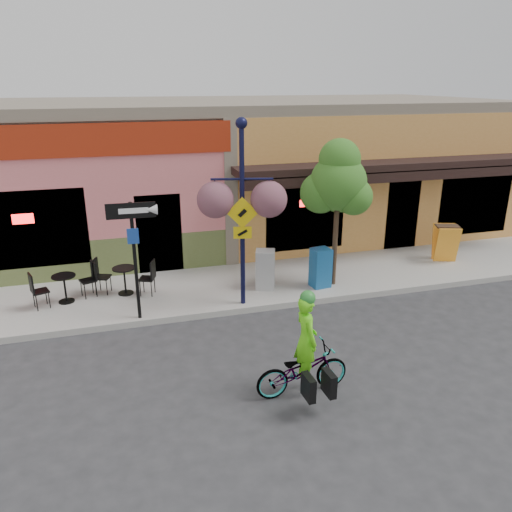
% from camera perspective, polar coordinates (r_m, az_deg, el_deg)
% --- Properties ---
extents(ground, '(90.00, 90.00, 0.00)m').
position_cam_1_polar(ground, '(11.68, 6.03, -6.77)').
color(ground, '#2D2D30').
rests_on(ground, ground).
extents(sidewalk, '(24.00, 3.00, 0.15)m').
position_cam_1_polar(sidewalk, '(13.35, 2.87, -2.84)').
color(sidewalk, '#9E9B93').
rests_on(sidewalk, ground).
extents(curb, '(24.00, 0.12, 0.15)m').
position_cam_1_polar(curb, '(12.11, 5.07, -5.35)').
color(curb, '#A8A59E').
rests_on(curb, ground).
extents(building, '(18.20, 8.20, 4.50)m').
position_cam_1_polar(building, '(17.87, -2.76, 10.18)').
color(building, '#DC6D70').
rests_on(building, ground).
extents(bicycle, '(1.70, 0.66, 0.88)m').
position_cam_1_polar(bicycle, '(8.83, 5.31, -12.85)').
color(bicycle, maroon).
rests_on(bicycle, ground).
extents(cyclist_rider, '(0.40, 0.59, 1.56)m').
position_cam_1_polar(cyclist_rider, '(8.67, 5.69, -10.89)').
color(cyclist_rider, '#62E618').
rests_on(cyclist_rider, ground).
extents(lamp_post, '(1.45, 0.85, 4.28)m').
position_cam_1_polar(lamp_post, '(11.15, -1.58, 4.64)').
color(lamp_post, black).
rests_on(lamp_post, sidewalk).
extents(one_way_sign, '(1.02, 0.26, 2.63)m').
position_cam_1_polar(one_way_sign, '(10.97, -13.64, -0.69)').
color(one_way_sign, black).
rests_on(one_way_sign, sidewalk).
extents(cafe_set_left, '(1.63, 1.19, 0.88)m').
position_cam_1_polar(cafe_set_left, '(12.60, -21.04, -3.09)').
color(cafe_set_left, black).
rests_on(cafe_set_left, sidewalk).
extents(cafe_set_right, '(1.66, 1.23, 0.89)m').
position_cam_1_polar(cafe_set_right, '(12.62, -14.80, -2.31)').
color(cafe_set_right, black).
rests_on(cafe_set_right, sidewalk).
extents(newspaper_box_blue, '(0.51, 0.46, 1.01)m').
position_cam_1_polar(newspaper_box_blue, '(12.72, 7.38, -1.33)').
color(newspaper_box_blue, '#185794').
rests_on(newspaper_box_blue, sidewalk).
extents(newspaper_box_grey, '(0.58, 0.55, 1.00)m').
position_cam_1_polar(newspaper_box_grey, '(12.51, 1.06, -1.55)').
color(newspaper_box_grey, '#A3A3A3').
rests_on(newspaper_box_grey, sidewalk).
extents(street_tree, '(1.78, 1.78, 3.75)m').
position_cam_1_polar(street_tree, '(12.52, 9.20, 4.82)').
color(street_tree, '#3D7A26').
rests_on(street_tree, sidewalk).
extents(sandwich_board, '(0.75, 0.65, 1.06)m').
position_cam_1_polar(sandwich_board, '(15.28, 21.04, 1.18)').
color(sandwich_board, '#FF9F28').
rests_on(sandwich_board, sidewalk).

